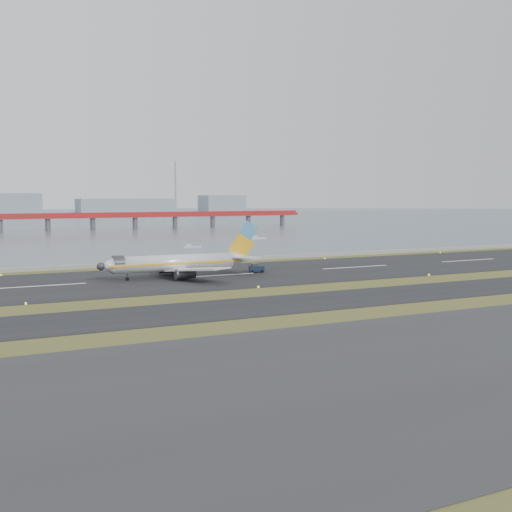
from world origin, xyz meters
The scene contains 12 objects.
ground centered at (0.00, 0.00, 0.00)m, with size 1000.00×1000.00×0.00m, color #374418.
apron_strip centered at (0.00, -55.00, 0.05)m, with size 1000.00×50.00×0.10m, color #2A2A2C.
taxiway_strip centered at (0.00, -12.00, 0.05)m, with size 1000.00×18.00×0.10m, color black.
runway_strip centered at (0.00, 30.00, 0.05)m, with size 1000.00×45.00×0.10m, color black.
seawall centered at (0.00, 60.00, 0.50)m, with size 1000.00×2.50×1.00m, color gray.
bay_water centered at (0.00, 460.00, 0.00)m, with size 1400.00×800.00×1.30m, color #4E5D6F.
red_pier centered at (20.00, 250.00, 7.28)m, with size 260.00×5.00×10.20m.
far_shoreline centered at (13.62, 620.00, 6.07)m, with size 1400.00×80.00×60.50m.
airliner centered at (-8.37, 30.49, 3.46)m, with size 38.52×32.89×12.80m.
pushback_tug centered at (11.52, 31.41, 1.12)m, with size 4.01×2.97×2.30m.
workboat_near centered at (24.22, 108.38, 0.49)m, with size 6.69×3.68×1.55m.
workboat_far centered at (66.88, 140.07, 0.53)m, with size 7.16×3.64×1.66m.
Camera 1 is at (-58.55, -107.94, 18.64)m, focal length 45.00 mm.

